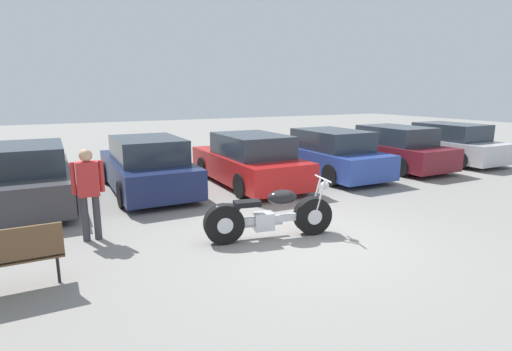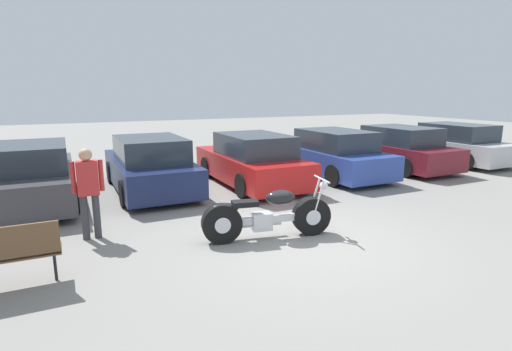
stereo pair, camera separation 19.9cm
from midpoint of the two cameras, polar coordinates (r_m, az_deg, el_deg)
name	(u,v)px [view 1 (the left image)]	position (r m, az deg, el deg)	size (l,w,h in m)	color
ground_plane	(306,240)	(7.02, 6.37, -9.09)	(60.00, 60.00, 0.00)	gray
motorcycle	(268,216)	(6.90, 0.93, -5.74)	(2.29, 0.84, 1.02)	black
parked_car_dark_grey	(27,177)	(10.22, -30.39, -0.23)	(1.82, 4.25, 1.39)	#3D3D42
parked_car_navy	(147,166)	(10.52, -15.84, 1.26)	(1.82, 4.25, 1.39)	#19234C
parked_car_red	(249,161)	(10.91, -1.58, 2.09)	(1.82, 4.25, 1.39)	red
parked_car_blue	(327,154)	(12.26, 9.71, 3.01)	(1.82, 4.25, 1.39)	#2D479E
parked_car_maroon	(391,148)	(14.04, 18.31, 3.69)	(1.82, 4.25, 1.39)	maroon
parked_car_silver	(445,144)	(16.02, 25.08, 4.12)	(1.82, 4.25, 1.39)	#BCBCC1
person_standing	(88,187)	(7.29, -23.55, -1.57)	(0.52, 0.21, 1.58)	#38383D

